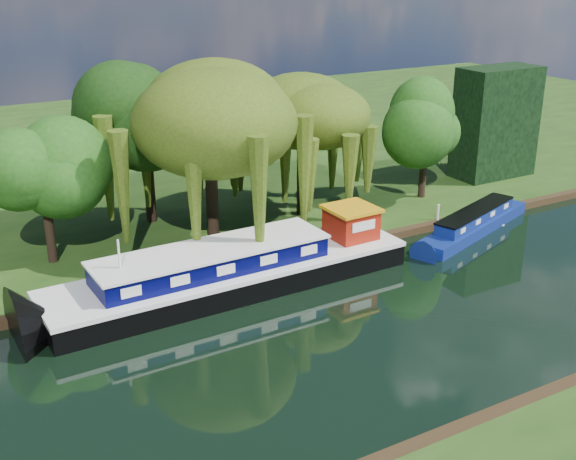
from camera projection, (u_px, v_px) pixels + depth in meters
ground at (408, 314)px, 34.15m from camera, size 120.00×120.00×0.00m
far_bank at (157, 151)px, 61.60m from camera, size 120.00×52.00×0.45m
dutch_barge at (235, 270)px, 36.47m from camera, size 19.16×4.71×4.02m
narrowboat at (474, 223)px, 44.09m from camera, size 10.78×5.28×1.57m
red_dinghy at (143, 314)px, 34.12m from camera, size 3.05×2.22×0.62m
white_cruiser at (491, 222)px, 45.85m from camera, size 2.38×2.12×1.15m
willow_left at (209, 120)px, 39.24m from camera, size 8.10×8.10×9.71m
willow_right at (303, 125)px, 43.99m from camera, size 6.44×6.44×7.85m
tree_far_left at (42, 171)px, 37.14m from camera, size 4.58×4.58×7.38m
tree_far_mid at (145, 122)px, 42.65m from camera, size 5.51×5.51×9.02m
tree_far_right at (426, 127)px, 47.58m from camera, size 4.28×4.28×7.00m
conifer_hedge at (496, 122)px, 52.73m from camera, size 6.00×3.00×8.00m
lamppost at (304, 202)px, 42.02m from camera, size 0.36×0.36×2.56m
mooring_posts at (307, 240)px, 40.38m from camera, size 19.16×0.16×1.00m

